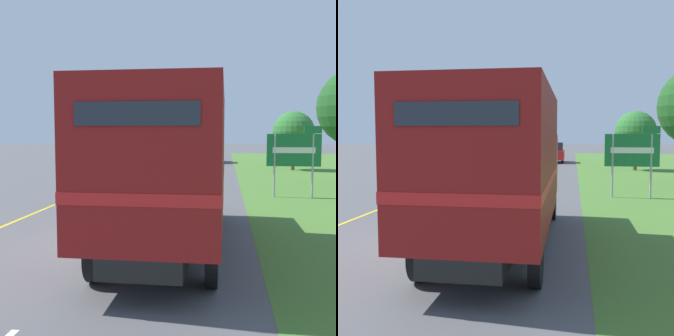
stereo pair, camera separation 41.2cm
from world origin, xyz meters
TOP-DOWN VIEW (x-y plane):
  - ground_plane at (0.00, 0.00)m, footprint 200.00×200.00m
  - edge_line_yellow at (-3.70, 17.43)m, footprint 0.12×65.35m
  - centre_dash_near at (0.00, 0.47)m, footprint 0.12×2.60m
  - centre_dash_mid_a at (0.00, 7.07)m, footprint 0.12×2.60m
  - centre_dash_mid_b at (0.00, 13.67)m, footprint 0.12×2.60m
  - centre_dash_far at (0.00, 20.27)m, footprint 0.12×2.60m
  - centre_dash_farthest at (0.00, 26.87)m, footprint 0.12×2.60m
  - horse_trailer_truck at (1.62, -0.32)m, footprint 2.56×8.32m
  - lead_car_white at (-1.76, 17.91)m, footprint 1.80×4.01m
  - lead_car_red_ahead at (1.65, 30.56)m, footprint 1.80×4.32m
  - lead_car_blue_ahead at (-1.64, 40.06)m, footprint 1.80×4.10m
  - highway_sign at (5.92, 8.59)m, footprint 2.31×0.09m
  - roadside_tree_mid at (8.04, 22.89)m, footprint 3.12×3.12m

SIDE VIEW (x-z plane):
  - ground_plane at x=0.00m, z-range 0.00..0.00m
  - edge_line_yellow at x=-3.70m, z-range 0.00..0.01m
  - centre_dash_near at x=0.00m, z-range 0.00..0.01m
  - centre_dash_mid_a at x=0.00m, z-range 0.00..0.01m
  - centre_dash_mid_b at x=0.00m, z-range 0.00..0.01m
  - centre_dash_far at x=0.00m, z-range 0.00..0.01m
  - centre_dash_farthest at x=0.00m, z-range 0.00..0.01m
  - lead_car_white at x=-1.76m, z-range 0.02..1.78m
  - lead_car_red_ahead at x=1.65m, z-range 0.01..1.96m
  - lead_car_blue_ahead at x=-1.64m, z-range 0.00..2.01m
  - highway_sign at x=5.92m, z-range 0.44..3.56m
  - horse_trailer_truck at x=1.62m, z-range 0.20..3.94m
  - roadside_tree_mid at x=8.04m, z-range 0.68..5.17m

